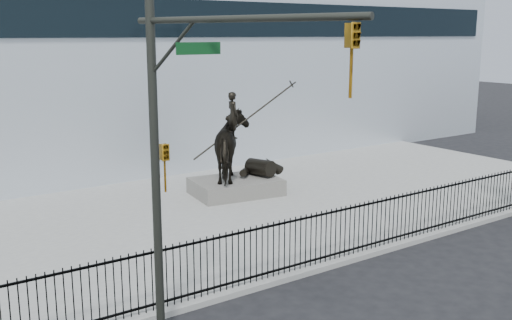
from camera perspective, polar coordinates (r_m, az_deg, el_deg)
ground at (r=17.17m, az=13.13°, el=-10.11°), size 120.00×120.00×0.00m
plaza at (r=22.13m, az=-0.46°, el=-4.55°), size 30.00×12.00×0.15m
building at (r=32.82m, az=-13.61°, el=8.37°), size 44.00×14.00×9.00m
picket_fence at (r=17.66m, az=10.24°, el=-6.24°), size 22.10×0.10×1.50m
statue_plinth at (r=23.58m, az=-1.93°, el=-2.55°), size 3.60×2.73×0.62m
equestrian_statue at (r=23.26m, az=-1.81°, el=1.32°), size 4.21×2.91×3.60m
traffic_signal_left at (r=11.42m, az=-6.70°, el=0.10°), size 1.52×4.84×7.00m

